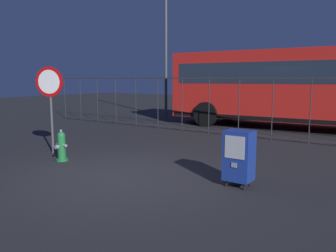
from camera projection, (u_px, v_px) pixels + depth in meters
name	position (u px, v px, depth m)	size (l,w,h in m)	color
ground_plane	(121.00, 176.00, 6.67)	(60.00, 60.00, 0.00)	#262628
fire_hydrant	(62.00, 146.00, 7.91)	(0.33, 0.32, 0.75)	#1E7238
newspaper_box_primary	(239.00, 155.00, 5.99)	(0.48, 0.42, 1.02)	black
stop_sign	(50.00, 92.00, 8.53)	(0.71, 0.31, 2.23)	#4C4F54
fence_barrier	(239.00, 106.00, 11.22)	(18.03, 0.04, 2.00)	#2D2D33
bus_near	(309.00, 85.00, 12.69)	(10.64, 3.32, 3.00)	red
street_light_near_left	(166.00, 27.00, 16.76)	(0.32, 0.32, 7.85)	#4C4F54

